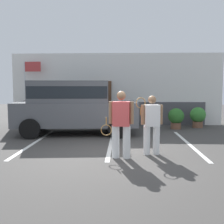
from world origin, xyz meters
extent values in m
plane|color=#423F3D|center=(0.00, 0.00, 0.00)|extent=(40.00, 40.00, 0.00)
cube|color=silver|center=(-2.57, 1.50, 0.00)|extent=(0.12, 4.40, 0.01)
cube|color=silver|center=(-0.07, 1.50, 0.00)|extent=(0.12, 4.40, 0.01)
cube|color=silver|center=(2.44, 1.50, 0.00)|extent=(0.12, 4.40, 0.01)
cube|color=white|center=(0.00, 5.90, 1.71)|extent=(10.04, 0.30, 3.41)
cube|color=#4C4C51|center=(0.00, 5.70, 0.55)|extent=(8.44, 0.10, 1.10)
cube|color=brown|center=(-0.68, 5.68, 1.05)|extent=(0.90, 0.06, 2.10)
cube|color=#4C4F54|center=(-1.47, 3.17, 0.80)|extent=(4.74, 2.27, 0.90)
cube|color=#4C4F54|center=(-1.72, 3.15, 1.65)|extent=(3.03, 1.99, 0.80)
cube|color=black|center=(-1.72, 3.15, 1.63)|extent=(2.98, 2.01, 0.44)
cylinder|color=black|center=(0.00, 4.24, 0.36)|extent=(0.74, 0.32, 0.72)
cylinder|color=black|center=(0.15, 2.35, 0.36)|extent=(0.74, 0.32, 0.72)
cylinder|color=black|center=(-3.09, 3.99, 0.36)|extent=(0.74, 0.32, 0.72)
cylinder|color=black|center=(-2.94, 2.10, 0.36)|extent=(0.74, 0.32, 0.72)
cylinder|color=white|center=(0.41, -0.29, 0.42)|extent=(0.20, 0.20, 0.84)
cylinder|color=white|center=(0.13, -0.26, 0.42)|extent=(0.20, 0.20, 0.84)
cube|color=#E04C4C|center=(0.27, -0.27, 1.15)|extent=(0.45, 0.30, 0.62)
sphere|color=#8C6647|center=(0.27, -0.27, 1.61)|extent=(0.23, 0.23, 0.23)
cylinder|color=#8C6647|center=(0.54, -0.30, 1.18)|extent=(0.11, 0.11, 0.57)
cylinder|color=#8C6647|center=(0.01, -0.25, 1.18)|extent=(0.11, 0.11, 0.57)
torus|color=olive|center=(-0.12, -0.19, 0.71)|extent=(0.37, 0.06, 0.37)
cylinder|color=olive|center=(-0.12, -0.19, 0.95)|extent=(0.03, 0.03, 0.20)
cylinder|color=white|center=(1.23, 0.14, 0.39)|extent=(0.18, 0.18, 0.78)
cylinder|color=white|center=(0.96, 0.11, 0.39)|extent=(0.18, 0.18, 0.78)
cube|color=white|center=(1.09, 0.12, 1.06)|extent=(0.43, 0.30, 0.58)
sphere|color=#8C6647|center=(1.09, 0.12, 1.49)|extent=(0.21, 0.21, 0.21)
cylinder|color=#8C6647|center=(1.34, 0.16, 1.09)|extent=(0.10, 0.10, 0.53)
cylinder|color=#8C6647|center=(0.85, 0.09, 1.09)|extent=(0.10, 0.10, 0.53)
torus|color=olive|center=(0.79, 0.13, 1.40)|extent=(0.28, 0.14, 0.29)
cylinder|color=olive|center=(0.79, 0.13, 1.17)|extent=(0.03, 0.03, 0.20)
cylinder|color=brown|center=(2.63, 4.55, 0.13)|extent=(0.44, 0.44, 0.27)
sphere|color=#2D6B28|center=(2.63, 4.55, 0.56)|extent=(0.68, 0.68, 0.68)
cylinder|color=brown|center=(3.69, 4.98, 0.14)|extent=(0.45, 0.45, 0.27)
sphere|color=#387F33|center=(3.69, 4.98, 0.57)|extent=(0.69, 0.69, 0.69)
cylinder|color=silver|center=(-4.27, 5.33, 1.52)|extent=(0.05, 0.05, 3.03)
cube|color=#B23838|center=(-3.87, 5.33, 2.76)|extent=(0.75, 0.05, 0.45)
camera|label=1|loc=(0.30, -7.00, 1.85)|focal=42.60mm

